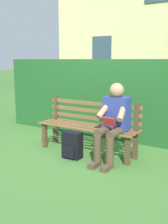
% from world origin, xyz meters
% --- Properties ---
extents(ground, '(60.00, 60.00, 0.00)m').
position_xyz_m(ground, '(0.00, 0.00, 0.00)').
color(ground, '#3D6B2D').
extents(park_bench, '(1.74, 0.46, 0.90)m').
position_xyz_m(park_bench, '(0.00, -0.07, 0.46)').
color(park_bench, '#4C3828').
rests_on(park_bench, ground).
extents(person_seated, '(0.44, 0.73, 1.19)m').
position_xyz_m(person_seated, '(-0.52, 0.10, 0.63)').
color(person_seated, navy).
rests_on(person_seated, ground).
extents(hedge_backdrop, '(5.80, 0.86, 1.66)m').
position_xyz_m(hedge_backdrop, '(-0.36, -1.27, 0.81)').
color(hedge_backdrop, '#1E5123').
rests_on(hedge_backdrop, ground).
extents(building_facade, '(9.10, 2.86, 6.79)m').
position_xyz_m(building_facade, '(1.14, -8.15, 3.39)').
color(building_facade, beige).
rests_on(building_facade, ground).
extents(backpack, '(0.30, 0.24, 0.42)m').
position_xyz_m(backpack, '(0.07, 0.34, 0.21)').
color(backpack, black).
rests_on(backpack, ground).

